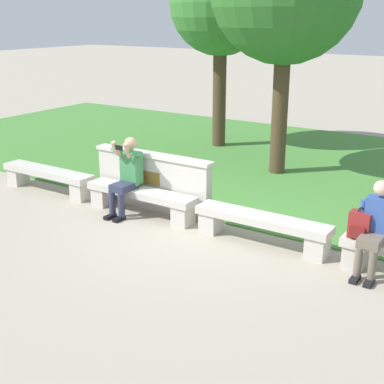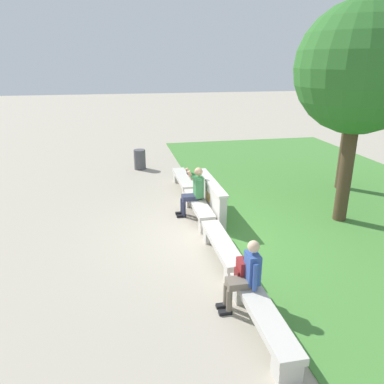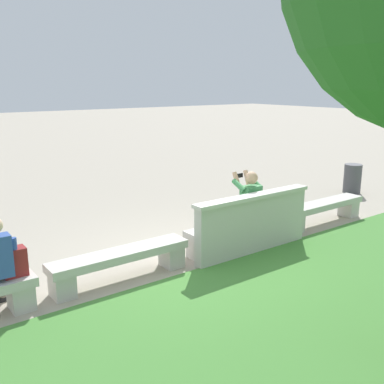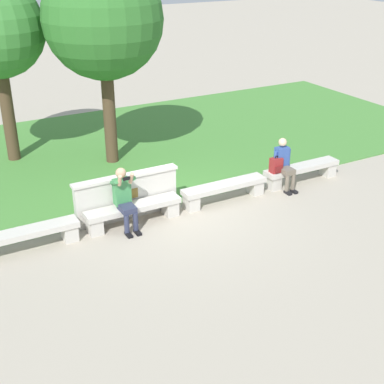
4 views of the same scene
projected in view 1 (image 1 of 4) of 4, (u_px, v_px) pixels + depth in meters
name	position (u px, v px, depth m)	size (l,w,h in m)	color
ground_plane	(197.00, 228.00, 8.63)	(80.00, 80.00, 0.00)	#A89E8C
grass_strip	(301.00, 166.00, 12.10)	(20.96, 8.00, 0.03)	#478438
bench_main	(48.00, 176.00, 10.31)	(2.11, 0.40, 0.45)	beige
bench_near	(141.00, 197.00, 9.13)	(2.11, 0.40, 0.45)	beige
bench_mid	(262.00, 225.00, 7.94)	(2.11, 0.40, 0.45)	beige
backrest_wall_with_plaque	(153.00, 181.00, 9.33)	(2.37, 0.24, 1.01)	beige
person_photographer	(127.00, 172.00, 9.04)	(0.47, 0.72, 1.32)	black
person_distant	(375.00, 226.00, 6.92)	(0.48, 0.67, 1.26)	black
backpack	(360.00, 225.00, 7.06)	(0.28, 0.24, 0.43)	maroon
tree_left_background	(221.00, 5.00, 12.87)	(2.50, 2.50, 4.78)	#4C3826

